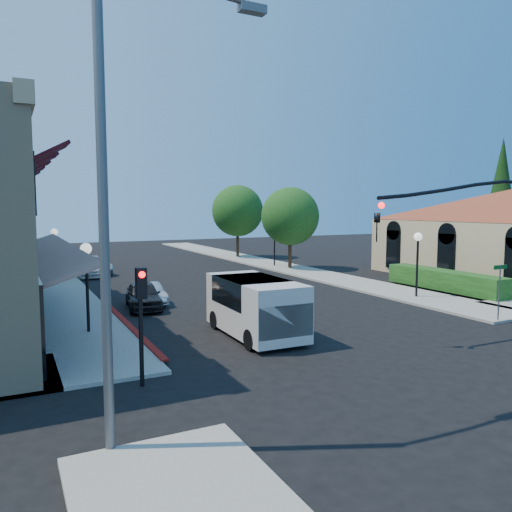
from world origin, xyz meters
name	(u,v)px	position (x,y,z in m)	size (l,w,h in m)	color
ground	(400,361)	(0.00, 0.00, 0.00)	(120.00, 120.00, 0.00)	black
sidewalk_left	(46,274)	(-8.75, 27.00, 0.06)	(3.50, 50.00, 0.12)	gray
sidewalk_right	(261,262)	(8.75, 27.00, 0.06)	(3.50, 50.00, 0.12)	gray
curb_red_strip	(130,330)	(-6.90, 8.00, 0.00)	(0.25, 10.00, 0.06)	maroon
hedge	(444,291)	(11.70, 9.00, 0.00)	(1.40, 8.00, 1.10)	#184012
conifer_far	(501,191)	(28.00, 18.00, 6.36)	(3.20, 3.20, 11.00)	black
street_tree_a	(290,216)	(8.80, 22.00, 4.19)	(4.56, 4.56, 6.48)	black
street_tree_b	(237,211)	(8.80, 32.00, 4.54)	(4.94, 4.94, 7.02)	black
signal_mast_arm	(490,229)	(5.86, 1.50, 4.09)	(8.01, 0.39, 6.00)	black
secondary_signal	(141,304)	(-8.00, 1.41, 2.32)	(0.28, 0.42, 3.32)	black
cobra_streetlight	(121,191)	(-9.15, -2.00, 5.27)	(3.60, 0.25, 9.31)	#595B5E
street_name_sign	(500,283)	(7.50, 2.20, 1.70)	(0.80, 0.06, 2.50)	#595B5E
lamppost_left_near	(86,265)	(-8.50, 8.00, 2.74)	(0.44, 0.44, 3.57)	black
lamppost_left_far	(55,242)	(-8.50, 22.00, 2.74)	(0.44, 0.44, 3.57)	black
lamppost_right_near	(418,248)	(8.50, 8.00, 2.74)	(0.44, 0.44, 3.57)	black
lamppost_right_far	(275,234)	(8.50, 24.00, 2.74)	(0.44, 0.44, 3.57)	black
white_van	(256,303)	(-2.79, 4.85, 1.28)	(2.29, 5.02, 2.21)	silver
parked_car_a	(143,295)	(-5.36, 12.00, 0.66)	(1.55, 3.85, 1.31)	black
parked_car_b	(149,294)	(-4.80, 13.00, 0.53)	(1.12, 3.21, 1.06)	#B9BDBE
parked_car_c	(87,267)	(-6.20, 25.00, 0.64)	(1.78, 4.38, 1.27)	white
parked_car_d	(91,265)	(-5.76, 26.00, 0.67)	(2.23, 4.83, 1.34)	silver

